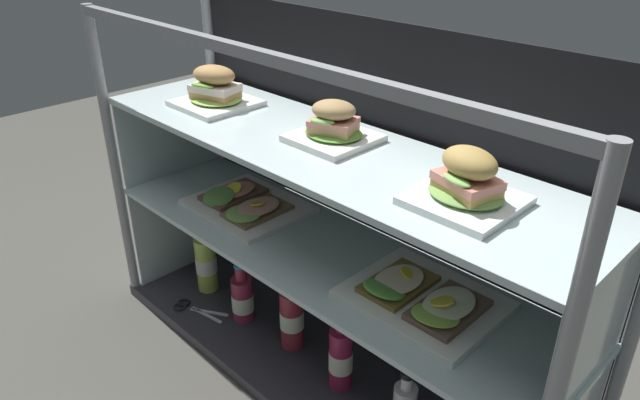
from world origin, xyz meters
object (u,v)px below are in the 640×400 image
(plated_roll_sandwich_mid_left, at_px, (214,91))
(open_sandwich_tray_far_right, at_px, (423,298))
(juice_bottle_back_right, at_px, (243,297))
(open_sandwich_tray_right_of_center, at_px, (245,204))
(juice_bottle_front_second, at_px, (292,316))
(kitchen_scissors, at_px, (188,307))
(plated_roll_sandwich_right_of_center, at_px, (333,127))
(juice_bottle_near_post, at_px, (341,357))
(plated_roll_sandwich_mid_right, at_px, (467,184))
(juice_bottle_front_left_end, at_px, (206,263))

(plated_roll_sandwich_mid_left, distance_m, open_sandwich_tray_far_right, 0.82)
(open_sandwich_tray_far_right, bearing_deg, plated_roll_sandwich_mid_left, -179.64)
(open_sandwich_tray_far_right, relative_size, juice_bottle_back_right, 1.65)
(open_sandwich_tray_right_of_center, xyz_separation_m, juice_bottle_front_second, (0.22, -0.02, -0.29))
(kitchen_scissors, bearing_deg, plated_roll_sandwich_right_of_center, 19.98)
(open_sandwich_tray_right_of_center, xyz_separation_m, kitchen_scissors, (-0.15, -0.14, -0.39))
(juice_bottle_front_second, xyz_separation_m, juice_bottle_near_post, (0.22, -0.02, -0.01))
(plated_roll_sandwich_mid_right, relative_size, juice_bottle_front_second, 0.78)
(open_sandwich_tray_far_right, height_order, kitchen_scissors, open_sandwich_tray_far_right)
(juice_bottle_front_second, bearing_deg, plated_roll_sandwich_mid_left, 178.47)
(open_sandwich_tray_far_right, relative_size, kitchen_scissors, 1.74)
(juice_bottle_front_second, bearing_deg, plated_roll_sandwich_mid_right, -0.51)
(juice_bottle_front_second, bearing_deg, juice_bottle_front_left_end, -178.34)
(plated_roll_sandwich_mid_left, xyz_separation_m, juice_bottle_near_post, (0.53, -0.03, -0.62))
(open_sandwich_tray_right_of_center, height_order, kitchen_scissors, open_sandwich_tray_right_of_center)
(plated_roll_sandwich_mid_right, distance_m, open_sandwich_tray_far_right, 0.33)
(juice_bottle_near_post, xyz_separation_m, kitchen_scissors, (-0.59, -0.11, -0.09))
(plated_roll_sandwich_right_of_center, distance_m, plated_roll_sandwich_mid_right, 0.41)
(plated_roll_sandwich_right_of_center, relative_size, juice_bottle_front_left_end, 0.77)
(juice_bottle_back_right, relative_size, juice_bottle_near_post, 0.86)
(plated_roll_sandwich_mid_left, xyz_separation_m, plated_roll_sandwich_mid_right, (0.83, -0.01, -0.00))
(juice_bottle_front_left_end, xyz_separation_m, juice_bottle_near_post, (0.63, -0.01, -0.01))
(juice_bottle_near_post, bearing_deg, juice_bottle_back_right, -178.95)
(plated_roll_sandwich_mid_right, height_order, open_sandwich_tray_right_of_center, plated_roll_sandwich_mid_right)
(plated_roll_sandwich_mid_right, distance_m, juice_bottle_front_left_end, 1.12)
(plated_roll_sandwich_mid_right, bearing_deg, open_sandwich_tray_right_of_center, 178.25)
(juice_bottle_front_left_end, xyz_separation_m, juice_bottle_front_second, (0.42, 0.01, 0.00))
(plated_roll_sandwich_mid_right, relative_size, kitchen_scissors, 1.02)
(juice_bottle_front_second, relative_size, kitchen_scissors, 1.30)
(plated_roll_sandwich_right_of_center, relative_size, open_sandwich_tray_far_right, 0.55)
(plated_roll_sandwich_right_of_center, xyz_separation_m, plated_roll_sandwich_mid_right, (0.41, -0.06, 0.01))
(juice_bottle_front_left_end, distance_m, juice_bottle_front_second, 0.42)
(open_sandwich_tray_far_right, distance_m, juice_bottle_front_second, 0.53)
(plated_roll_sandwich_mid_left, relative_size, plated_roll_sandwich_right_of_center, 1.09)
(plated_roll_sandwich_mid_right, relative_size, open_sandwich_tray_right_of_center, 0.58)
(plated_roll_sandwich_mid_right, distance_m, juice_bottle_back_right, 0.97)
(plated_roll_sandwich_mid_right, bearing_deg, plated_roll_sandwich_mid_left, 179.10)
(plated_roll_sandwich_right_of_center, xyz_separation_m, juice_bottle_near_post, (0.10, -0.07, -0.62))
(open_sandwich_tray_far_right, xyz_separation_m, juice_bottle_back_right, (-0.64, -0.04, -0.32))
(plated_roll_sandwich_right_of_center, bearing_deg, juice_bottle_near_post, -33.76)
(plated_roll_sandwich_mid_left, relative_size, kitchen_scissors, 1.06)
(open_sandwich_tray_right_of_center, relative_size, kitchen_scissors, 1.74)
(open_sandwich_tray_right_of_center, distance_m, open_sandwich_tray_far_right, 0.65)
(open_sandwich_tray_right_of_center, bearing_deg, plated_roll_sandwich_mid_left, -174.40)
(plated_roll_sandwich_mid_left, distance_m, juice_bottle_front_left_end, 0.62)
(plated_roll_sandwich_right_of_center, distance_m, juice_bottle_near_post, 0.63)
(plated_roll_sandwich_mid_left, bearing_deg, juice_bottle_front_second, -1.53)
(juice_bottle_back_right, bearing_deg, plated_roll_sandwich_right_of_center, 13.60)
(plated_roll_sandwich_mid_left, distance_m, juice_bottle_back_right, 0.65)
(open_sandwich_tray_right_of_center, bearing_deg, kitchen_scissors, -137.02)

